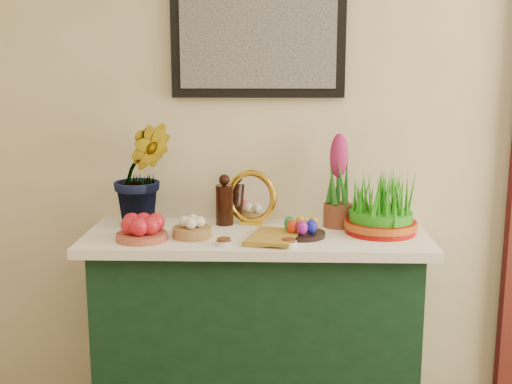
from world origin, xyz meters
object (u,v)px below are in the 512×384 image
book (251,235)px  hyacinth_green (142,158)px  sideboard (256,338)px  wheatgrass_sabzeh (381,208)px  mirror (251,198)px

book → hyacinth_green: bearing=171.0°
sideboard → wheatgrass_sabzeh: size_ratio=4.37×
hyacinth_green → wheatgrass_sabzeh: hyacinth_green is taller
mirror → wheatgrass_sabzeh: bearing=-14.4°
sideboard → book: book is taller
hyacinth_green → book: (0.47, -0.20, -0.28)m
book → wheatgrass_sabzeh: bearing=25.9°
hyacinth_green → mirror: (0.46, 0.05, -0.18)m
sideboard → hyacinth_green: (-0.49, 0.10, 0.76)m
hyacinth_green → book: bearing=-39.8°
wheatgrass_sabzeh → sideboard: bearing=-178.7°
hyacinth_green → mirror: size_ratio=2.47×
hyacinth_green → sideboard: bearing=-28.4°
mirror → sideboard: bearing=-80.0°
book → mirror: bearing=105.7°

